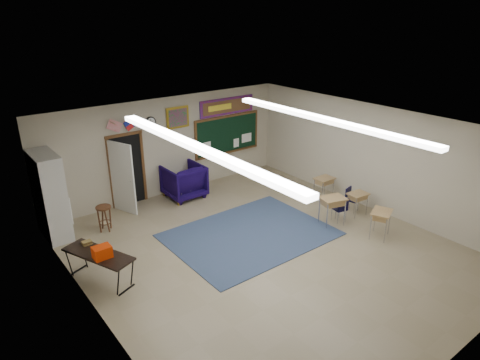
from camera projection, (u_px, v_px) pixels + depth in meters
floor at (265, 250)px, 10.28m from camera, size 9.00×9.00×0.00m
back_wall at (169, 146)px, 13.01m from camera, size 8.00×0.04×3.00m
front_wall at (463, 288)px, 6.42m from camera, size 8.00×0.04×3.00m
left_wall at (93, 250)px, 7.43m from camera, size 0.04×9.00×3.00m
right_wall at (373, 158)px, 12.00m from camera, size 0.04×9.00×3.00m
ceiling at (268, 129)px, 9.16m from camera, size 8.00×9.00×0.04m
area_rug at (250, 234)px, 10.97m from camera, size 4.00×3.00×0.02m
fluorescent_strips at (268, 132)px, 9.18m from camera, size 3.86×6.00×0.10m
doorway at (126, 172)px, 12.21m from camera, size 1.10×0.89×2.16m
chalkboard at (228, 136)px, 14.25m from camera, size 2.55×0.14×1.30m
bulletin_board at (227, 106)px, 13.88m from camera, size 2.10×0.05×0.55m
framed_art_print at (178, 118)px, 12.87m from camera, size 0.75×0.05×0.65m
wall_clock at (151, 122)px, 12.35m from camera, size 0.32×0.05×0.32m
wall_flags at (123, 122)px, 11.80m from camera, size 1.16×0.06×0.70m
storage_cabinet at (50, 196)px, 10.56m from camera, size 0.59×1.25×2.20m
wingback_armchair at (184, 181)px, 13.02m from camera, size 1.10×1.13×1.03m
student_chair_reading at (183, 187)px, 12.79m from camera, size 0.44×0.44×0.87m
student_chair_desk_a at (339, 209)px, 11.56m from camera, size 0.42×0.42×0.71m
student_chair_desk_b at (352, 200)px, 12.12m from camera, size 0.42×0.42×0.70m
student_desk_front_left at (332, 209)px, 11.37m from camera, size 0.76×0.65×0.78m
student_desk_front_right at (324, 187)px, 12.90m from camera, size 0.58×0.44×0.69m
student_desk_back_left at (380, 223)px, 10.73m from camera, size 0.73×0.65×0.72m
student_desk_back_right at (357, 203)px, 11.91m from camera, size 0.58×0.45×0.65m
folding_table at (100, 266)px, 9.00m from camera, size 1.11×1.70×0.92m
wooden_stool at (105, 218)px, 11.07m from camera, size 0.39×0.39×0.69m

